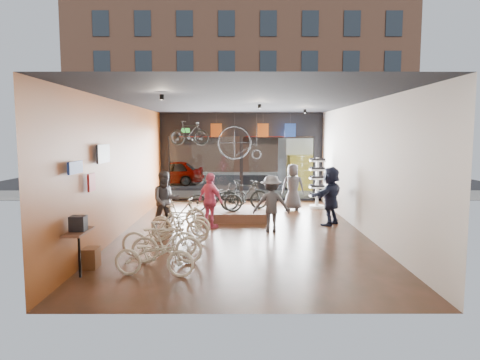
{
  "coord_description": "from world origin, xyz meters",
  "views": [
    {
      "loc": [
        -0.09,
        -12.57,
        2.85
      ],
      "look_at": [
        -0.07,
        1.4,
        1.38
      ],
      "focal_mm": 32.0,
      "sensor_mm": 36.0,
      "label": 1
    }
  ],
  "objects_px": {
    "floor_bike_2": "(159,237)",
    "sunglasses_rack": "(317,183)",
    "customer_5": "(331,196)",
    "penny_farthing": "(241,144)",
    "customer_1": "(166,201)",
    "customer_3": "(271,204)",
    "customer_2": "(211,201)",
    "floor_bike_5": "(180,212)",
    "display_platform": "(233,214)",
    "floor_bike_0": "(154,255)",
    "display_bike_left": "(215,198)",
    "display_bike_right": "(225,195)",
    "customer_4": "(293,187)",
    "street_car": "(168,172)",
    "hung_bike": "(189,133)",
    "floor_bike_1": "(167,242)",
    "floor_bike_3": "(180,224)",
    "box_truck": "(304,163)",
    "display_bike_mid": "(245,195)",
    "floor_bike_4": "(181,221)"
  },
  "relations": [
    {
      "from": "display_bike_left",
      "to": "hung_bike",
      "type": "bearing_deg",
      "value": 22.72
    },
    {
      "from": "floor_bike_2",
      "to": "sunglasses_rack",
      "type": "relative_size",
      "value": 0.89
    },
    {
      "from": "floor_bike_0",
      "to": "display_bike_right",
      "type": "distance_m",
      "value": 6.91
    },
    {
      "from": "floor_bike_3",
      "to": "customer_5",
      "type": "bearing_deg",
      "value": -52.14
    },
    {
      "from": "floor_bike_1",
      "to": "display_platform",
      "type": "xyz_separation_m",
      "value": [
        1.41,
        5.19,
        -0.33
      ]
    },
    {
      "from": "customer_2",
      "to": "penny_farthing",
      "type": "height_order",
      "value": "penny_farthing"
    },
    {
      "from": "floor_bike_2",
      "to": "penny_farthing",
      "type": "height_order",
      "value": "penny_farthing"
    },
    {
      "from": "customer_1",
      "to": "customer_4",
      "type": "height_order",
      "value": "customer_1"
    },
    {
      "from": "customer_1",
      "to": "customer_4",
      "type": "xyz_separation_m",
      "value": [
        4.25,
        3.43,
        -0.0
      ]
    },
    {
      "from": "penny_farthing",
      "to": "hung_bike",
      "type": "bearing_deg",
      "value": -171.95
    },
    {
      "from": "floor_bike_5",
      "to": "display_platform",
      "type": "xyz_separation_m",
      "value": [
        1.64,
        1.46,
        -0.34
      ]
    },
    {
      "from": "display_platform",
      "to": "sunglasses_rack",
      "type": "relative_size",
      "value": 1.21
    },
    {
      "from": "display_platform",
      "to": "customer_4",
      "type": "bearing_deg",
      "value": 36.47
    },
    {
      "from": "floor_bike_1",
      "to": "customer_3",
      "type": "distance_m",
      "value": 4.08
    },
    {
      "from": "floor_bike_0",
      "to": "display_platform",
      "type": "relative_size",
      "value": 0.69
    },
    {
      "from": "floor_bike_1",
      "to": "hung_bike",
      "type": "height_order",
      "value": "hung_bike"
    },
    {
      "from": "customer_1",
      "to": "customer_2",
      "type": "relative_size",
      "value": 1.04
    },
    {
      "from": "customer_5",
      "to": "penny_farthing",
      "type": "height_order",
      "value": "penny_farthing"
    },
    {
      "from": "display_bike_left",
      "to": "penny_farthing",
      "type": "xyz_separation_m",
      "value": [
        0.89,
        3.0,
        1.73
      ]
    },
    {
      "from": "floor_bike_2",
      "to": "floor_bike_5",
      "type": "distance_m",
      "value": 3.17
    },
    {
      "from": "floor_bike_1",
      "to": "customer_3",
      "type": "relative_size",
      "value": 0.95
    },
    {
      "from": "floor_bike_0",
      "to": "customer_1",
      "type": "bearing_deg",
      "value": 12.74
    },
    {
      "from": "customer_1",
      "to": "customer_3",
      "type": "bearing_deg",
      "value": -23.42
    },
    {
      "from": "floor_bike_1",
      "to": "display_bike_mid",
      "type": "xyz_separation_m",
      "value": [
        1.8,
        5.13,
        0.34
      ]
    },
    {
      "from": "floor_bike_0",
      "to": "penny_farthing",
      "type": "distance_m",
      "value": 9.07
    },
    {
      "from": "customer_3",
      "to": "floor_bike_0",
      "type": "bearing_deg",
      "value": 56.9
    },
    {
      "from": "floor_bike_1",
      "to": "floor_bike_4",
      "type": "bearing_deg",
      "value": 1.1
    },
    {
      "from": "display_platform",
      "to": "display_bike_right",
      "type": "xyz_separation_m",
      "value": [
        -0.31,
        0.75,
        0.56
      ]
    },
    {
      "from": "floor_bike_4",
      "to": "display_bike_mid",
      "type": "distance_m",
      "value": 3.17
    },
    {
      "from": "street_car",
      "to": "hung_bike",
      "type": "relative_size",
      "value": 2.64
    },
    {
      "from": "floor_bike_2",
      "to": "display_bike_right",
      "type": "xyz_separation_m",
      "value": [
        1.37,
        5.39,
        0.25
      ]
    },
    {
      "from": "customer_5",
      "to": "customer_3",
      "type": "bearing_deg",
      "value": -25.79
    },
    {
      "from": "floor_bike_3",
      "to": "display_bike_right",
      "type": "distance_m",
      "value": 4.16
    },
    {
      "from": "display_bike_left",
      "to": "display_bike_mid",
      "type": "xyz_separation_m",
      "value": [
        0.98,
        0.36,
        0.05
      ]
    },
    {
      "from": "display_bike_left",
      "to": "display_bike_right",
      "type": "xyz_separation_m",
      "value": [
        0.29,
        1.16,
        -0.06
      ]
    },
    {
      "from": "hung_bike",
      "to": "customer_4",
      "type": "bearing_deg",
      "value": -88.83
    },
    {
      "from": "customer_5",
      "to": "penny_farthing",
      "type": "bearing_deg",
      "value": -104.89
    },
    {
      "from": "floor_bike_1",
      "to": "floor_bike_5",
      "type": "bearing_deg",
      "value": 3.54
    },
    {
      "from": "display_bike_mid",
      "to": "display_bike_left",
      "type": "bearing_deg",
      "value": 90.86
    },
    {
      "from": "display_bike_left",
      "to": "customer_4",
      "type": "bearing_deg",
      "value": -54.42
    },
    {
      "from": "floor_bike_2",
      "to": "customer_5",
      "type": "relative_size",
      "value": 0.95
    },
    {
      "from": "customer_3",
      "to": "floor_bike_3",
      "type": "bearing_deg",
      "value": 26.4
    },
    {
      "from": "floor_bike_4",
      "to": "display_bike_right",
      "type": "xyz_separation_m",
      "value": [
        1.15,
        3.36,
        0.27
      ]
    },
    {
      "from": "street_car",
      "to": "floor_bike_1",
      "type": "bearing_deg",
      "value": 9.36
    },
    {
      "from": "customer_1",
      "to": "box_truck",
      "type": "bearing_deg",
      "value": 43.08
    },
    {
      "from": "floor_bike_5",
      "to": "display_platform",
      "type": "distance_m",
      "value": 2.22
    },
    {
      "from": "customer_4",
      "to": "floor_bike_5",
      "type": "bearing_deg",
      "value": 48.54
    },
    {
      "from": "customer_3",
      "to": "customer_4",
      "type": "relative_size",
      "value": 0.95
    },
    {
      "from": "customer_5",
      "to": "display_bike_mid",
      "type": "bearing_deg",
      "value": -72.49
    },
    {
      "from": "customer_5",
      "to": "customer_1",
      "type": "bearing_deg",
      "value": -44.39
    }
  ]
}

